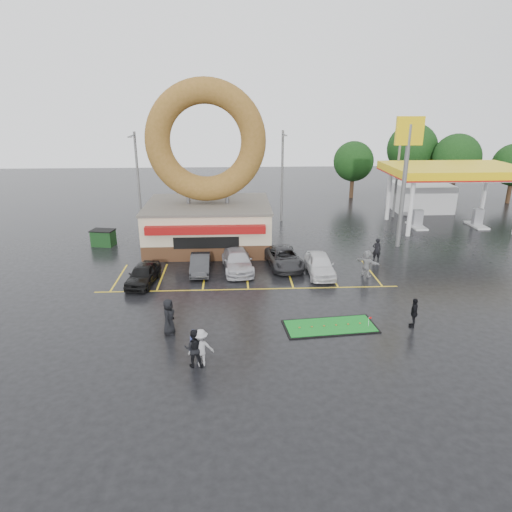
{
  "coord_description": "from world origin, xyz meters",
  "views": [
    {
      "loc": [
        -0.87,
        -24.26,
        11.92
      ],
      "look_at": [
        0.53,
        3.72,
        2.2
      ],
      "focal_mm": 32.0,
      "sensor_mm": 36.0,
      "label": 1
    }
  ],
  "objects_px": {
    "gas_station": "(439,184)",
    "car_silver": "(237,261)",
    "streetlight_left": "(138,177)",
    "streetlight_mid": "(282,174)",
    "car_dgrey": "(200,264)",
    "car_white": "(320,264)",
    "putting_green": "(330,326)",
    "streetlight_right": "(398,172)",
    "person_blue": "(195,345)",
    "car_grey": "(284,258)",
    "donut_shop": "(208,194)",
    "shell_sign": "(407,158)",
    "car_black": "(143,274)",
    "dumpster": "(103,238)",
    "person_cameraman": "(414,313)"
  },
  "relations": [
    {
      "from": "car_dgrey",
      "to": "gas_station",
      "type": "bearing_deg",
      "value": 30.44
    },
    {
      "from": "streetlight_left",
      "to": "streetlight_mid",
      "type": "distance_m",
      "value": 14.04
    },
    {
      "from": "shell_sign",
      "to": "car_silver",
      "type": "distance_m",
      "value": 16.01
    },
    {
      "from": "donut_shop",
      "to": "shell_sign",
      "type": "relative_size",
      "value": 1.27
    },
    {
      "from": "streetlight_left",
      "to": "dumpster",
      "type": "relative_size",
      "value": 5.0
    },
    {
      "from": "person_cameraman",
      "to": "car_grey",
      "type": "bearing_deg",
      "value": -125.9
    },
    {
      "from": "car_silver",
      "to": "person_blue",
      "type": "xyz_separation_m",
      "value": [
        -2.17,
        -11.92,
        0.05
      ]
    },
    {
      "from": "gas_station",
      "to": "streetlight_right",
      "type": "relative_size",
      "value": 1.52
    },
    {
      "from": "streetlight_right",
      "to": "car_grey",
      "type": "relative_size",
      "value": 1.81
    },
    {
      "from": "car_silver",
      "to": "car_white",
      "type": "relative_size",
      "value": 1.12
    },
    {
      "from": "streetlight_right",
      "to": "person_cameraman",
      "type": "relative_size",
      "value": 5.31
    },
    {
      "from": "shell_sign",
      "to": "streetlight_left",
      "type": "distance_m",
      "value": 24.46
    },
    {
      "from": "car_white",
      "to": "person_blue",
      "type": "bearing_deg",
      "value": -126.32
    },
    {
      "from": "streetlight_right",
      "to": "car_dgrey",
      "type": "relative_size",
      "value": 2.29
    },
    {
      "from": "car_black",
      "to": "dumpster",
      "type": "xyz_separation_m",
      "value": [
        -4.95,
        8.77,
        -0.04
      ]
    },
    {
      "from": "car_dgrey",
      "to": "car_grey",
      "type": "xyz_separation_m",
      "value": [
        6.12,
        0.94,
        0.04
      ]
    },
    {
      "from": "streetlight_mid",
      "to": "putting_green",
      "type": "relative_size",
      "value": 1.72
    },
    {
      "from": "person_cameraman",
      "to": "dumpster",
      "type": "xyz_separation_m",
      "value": [
        -20.88,
        15.72,
        -0.2
      ]
    },
    {
      "from": "car_dgrey",
      "to": "car_white",
      "type": "bearing_deg",
      "value": -6.64
    },
    {
      "from": "car_black",
      "to": "car_grey",
      "type": "relative_size",
      "value": 0.82
    },
    {
      "from": "streetlight_left",
      "to": "streetlight_mid",
      "type": "bearing_deg",
      "value": 4.09
    },
    {
      "from": "dumpster",
      "to": "gas_station",
      "type": "bearing_deg",
      "value": 24.3
    },
    {
      "from": "donut_shop",
      "to": "shell_sign",
      "type": "height_order",
      "value": "donut_shop"
    },
    {
      "from": "gas_station",
      "to": "car_silver",
      "type": "bearing_deg",
      "value": -145.99
    },
    {
      "from": "shell_sign",
      "to": "dumpster",
      "type": "xyz_separation_m",
      "value": [
        -25.0,
        1.48,
        -6.73
      ]
    },
    {
      "from": "car_grey",
      "to": "car_white",
      "type": "bearing_deg",
      "value": -44.19
    },
    {
      "from": "dumpster",
      "to": "putting_green",
      "type": "height_order",
      "value": "dumpster"
    },
    {
      "from": "gas_station",
      "to": "dumpster",
      "type": "distance_m",
      "value": 33.0
    },
    {
      "from": "putting_green",
      "to": "streetlight_mid",
      "type": "bearing_deg",
      "value": 90.81
    },
    {
      "from": "streetlight_mid",
      "to": "car_grey",
      "type": "distance_m",
      "value": 13.99
    },
    {
      "from": "car_white",
      "to": "person_cameraman",
      "type": "height_order",
      "value": "person_cameraman"
    },
    {
      "from": "car_dgrey",
      "to": "streetlight_right",
      "type": "bearing_deg",
      "value": 37.26
    },
    {
      "from": "streetlight_left",
      "to": "car_dgrey",
      "type": "distance_m",
      "value": 15.41
    },
    {
      "from": "car_white",
      "to": "person_blue",
      "type": "height_order",
      "value": "person_blue"
    },
    {
      "from": "car_silver",
      "to": "putting_green",
      "type": "distance_m",
      "value": 10.37
    },
    {
      "from": "car_black",
      "to": "shell_sign",
      "type": "bearing_deg",
      "value": 27.74
    },
    {
      "from": "gas_station",
      "to": "car_black",
      "type": "distance_m",
      "value": 31.69
    },
    {
      "from": "streetlight_right",
      "to": "person_blue",
      "type": "xyz_separation_m",
      "value": [
        -18.84,
        -26.85,
        -4.01
      ]
    },
    {
      "from": "person_blue",
      "to": "car_black",
      "type": "bearing_deg",
      "value": 99.62
    },
    {
      "from": "car_dgrey",
      "to": "car_white",
      "type": "relative_size",
      "value": 0.88
    },
    {
      "from": "gas_station",
      "to": "car_grey",
      "type": "bearing_deg",
      "value": -142.22
    },
    {
      "from": "gas_station",
      "to": "dumpster",
      "type": "relative_size",
      "value": 7.58
    },
    {
      "from": "car_white",
      "to": "putting_green",
      "type": "distance_m",
      "value": 7.97
    },
    {
      "from": "donut_shop",
      "to": "dumpster",
      "type": "height_order",
      "value": "donut_shop"
    },
    {
      "from": "streetlight_right",
      "to": "car_dgrey",
      "type": "bearing_deg",
      "value": -141.72
    },
    {
      "from": "car_grey",
      "to": "person_blue",
      "type": "xyz_separation_m",
      "value": [
        -5.63,
        -12.53,
        0.08
      ]
    },
    {
      "from": "shell_sign",
      "to": "dumpster",
      "type": "distance_m",
      "value": 25.93
    },
    {
      "from": "gas_station",
      "to": "car_silver",
      "type": "relative_size",
      "value": 2.74
    },
    {
      "from": "shell_sign",
      "to": "person_blue",
      "type": "xyz_separation_m",
      "value": [
        -15.84,
        -16.93,
        -6.61
      ]
    },
    {
      "from": "gas_station",
      "to": "person_cameraman",
      "type": "xyz_separation_m",
      "value": [
        -11.12,
        -23.18,
        -2.85
      ]
    }
  ]
}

